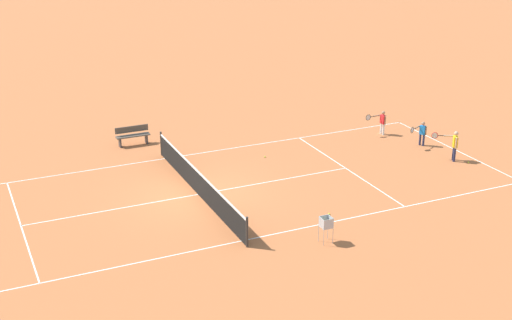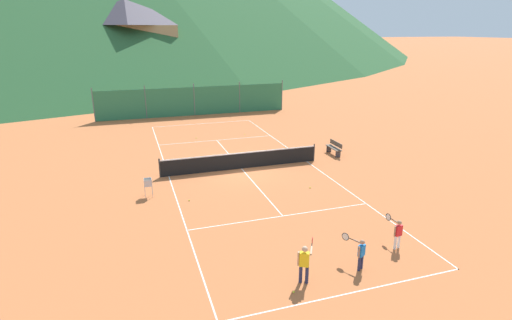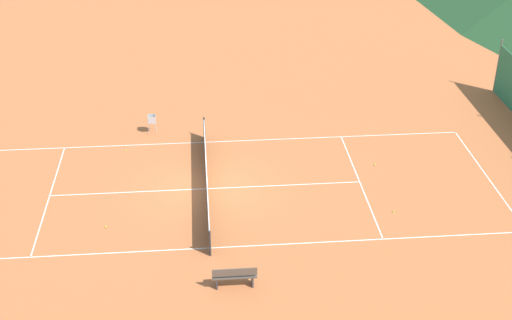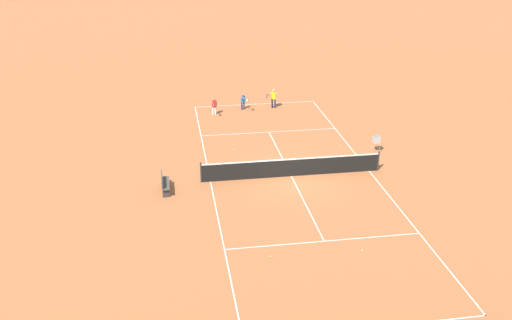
% 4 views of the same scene
% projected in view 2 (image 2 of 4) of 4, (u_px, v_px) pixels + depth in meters
% --- Properties ---
extents(ground_plane, '(600.00, 600.00, 0.00)m').
position_uv_depth(ground_plane, '(241.00, 169.00, 22.83)').
color(ground_plane, '#BC6638').
extents(court_line_markings, '(8.25, 23.85, 0.01)m').
position_uv_depth(court_line_markings, '(241.00, 168.00, 22.83)').
color(court_line_markings, white).
rests_on(court_line_markings, ground).
extents(tennis_net, '(9.18, 0.08, 1.06)m').
position_uv_depth(tennis_net, '(241.00, 160.00, 22.68)').
color(tennis_net, '#2D2D2D').
rests_on(tennis_net, ground).
extents(windscreen_fence_far, '(17.28, 0.08, 2.90)m').
position_uv_depth(windscreen_fence_far, '(194.00, 101.00, 36.41)').
color(windscreen_fence_far, '#2D754C').
rests_on(windscreen_fence_far, ground).
extents(player_far_service, '(0.44, 0.97, 1.11)m').
position_uv_depth(player_far_service, '(360.00, 251.00, 13.13)').
color(player_far_service, '#23284C').
rests_on(player_far_service, ground).
extents(player_far_baseline, '(0.84, 0.91, 1.30)m').
position_uv_depth(player_far_baseline, '(305.00, 261.00, 12.40)').
color(player_far_baseline, '#23284C').
rests_on(player_far_baseline, ground).
extents(player_near_service, '(0.38, 0.98, 1.13)m').
position_uv_depth(player_near_service, '(397.00, 231.00, 14.40)').
color(player_near_service, white).
rests_on(player_near_service, ground).
extents(tennis_ball_mid_court, '(0.07, 0.07, 0.07)m').
position_uv_depth(tennis_ball_mid_court, '(294.00, 292.00, 12.10)').
color(tennis_ball_mid_court, '#CCE033').
rests_on(tennis_ball_mid_court, ground).
extents(tennis_ball_near_corner, '(0.07, 0.07, 0.07)m').
position_uv_depth(tennis_ball_near_corner, '(196.00, 138.00, 29.08)').
color(tennis_ball_near_corner, '#CCE033').
rests_on(tennis_ball_near_corner, ground).
extents(tennis_ball_by_net_left, '(0.07, 0.07, 0.07)m').
position_uv_depth(tennis_ball_by_net_left, '(245.00, 134.00, 30.05)').
color(tennis_ball_by_net_left, '#CCE033').
rests_on(tennis_ball_by_net_left, ground).
extents(tennis_ball_alley_left, '(0.07, 0.07, 0.07)m').
position_uv_depth(tennis_ball_alley_left, '(310.00, 188.00, 20.02)').
color(tennis_ball_alley_left, '#CCE033').
rests_on(tennis_ball_alley_left, ground).
extents(tennis_ball_alley_right, '(0.07, 0.07, 0.07)m').
position_uv_depth(tennis_ball_alley_right, '(189.00, 200.00, 18.54)').
color(tennis_ball_alley_right, '#CCE033').
rests_on(tennis_ball_alley_right, ground).
extents(ball_hopper, '(0.36, 0.36, 0.89)m').
position_uv_depth(ball_hopper, '(148.00, 184.00, 18.86)').
color(ball_hopper, '#B7B7BC').
rests_on(ball_hopper, ground).
extents(courtside_bench, '(0.36, 1.50, 0.84)m').
position_uv_depth(courtside_bench, '(334.00, 148.00, 25.25)').
color(courtside_bench, '#51473D').
rests_on(courtside_bench, ground).
extents(alpine_chalet, '(13.00, 10.00, 11.20)m').
position_uv_depth(alpine_chalet, '(128.00, 43.00, 52.60)').
color(alpine_chalet, tan).
rests_on(alpine_chalet, ground).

